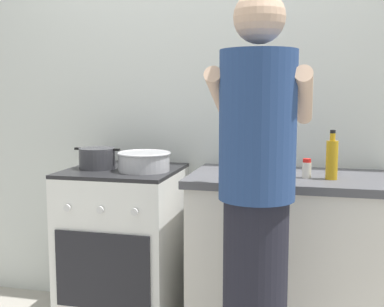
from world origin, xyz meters
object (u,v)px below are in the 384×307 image
Objects in this scene: person at (256,209)px; mixing_bowl at (144,161)px; utensil_crock at (249,152)px; oil_bottle at (332,159)px; spice_bottle at (307,169)px; pot at (97,158)px; stove_range at (124,248)px.

mixing_bowl is at bearing 140.26° from person.
oil_bottle is (0.43, -0.26, 0.01)m from utensil_crock.
mixing_bowl reaches higher than spice_bottle.
oil_bottle is at bearing -2.05° from pot.
person is at bearing -31.15° from pot.
pot reaches higher than mixing_bowl.
spice_bottle is at bearing -3.54° from stove_range.
mixing_bowl is (0.28, -0.02, -0.00)m from pot.
mixing_bowl is at bearing -3.86° from pot.
utensil_crock reaches higher than mixing_bowl.
oil_bottle reaches higher than pot.
utensil_crock is 0.51m from oil_bottle.
pot is 0.16× the size of person.
pot is at bearing 177.95° from oil_bottle.
spice_bottle is at bearing -38.63° from utensil_crock.
pot is at bearing 176.14° from mixing_bowl.
pot is 0.28m from mixing_bowl.
stove_range is 1.24m from oil_bottle.
mixing_bowl is (0.14, -0.05, 0.51)m from stove_range.
pot is 1.11m from person.
stove_range is 2.94× the size of utensil_crock.
mixing_bowl reaches higher than stove_range.
spice_bottle is at bearing 70.80° from person.
stove_range is at bearing 10.60° from pot.
pot is 0.87× the size of utensil_crock.
utensil_crock is at bearing 148.79° from oil_bottle.
mixing_bowl is 0.87m from person.
utensil_crock is 3.19× the size of spice_bottle.
stove_range is 0.53m from mixing_bowl.
utensil_crock is at bearing 99.37° from person.
utensil_crock is 0.81m from person.
stove_range is at bearing 176.33° from oil_bottle.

